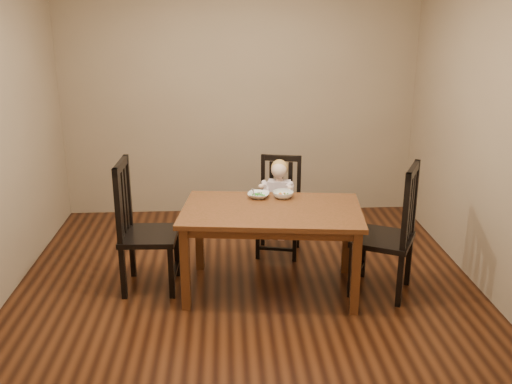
{
  "coord_description": "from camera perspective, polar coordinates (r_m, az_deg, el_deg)",
  "views": [
    {
      "loc": [
        -0.17,
        -4.44,
        2.31
      ],
      "look_at": [
        0.09,
        0.25,
        0.79
      ],
      "focal_mm": 40.0,
      "sensor_mm": 36.0,
      "label": 1
    }
  ],
  "objects": [
    {
      "name": "chair_left",
      "position": [
        4.9,
        -11.31,
        -3.61
      ],
      "size": [
        0.48,
        0.5,
        1.12
      ],
      "rotation": [
        0.0,
        0.0,
        -1.6
      ],
      "color": "black",
      "rests_on": "room"
    },
    {
      "name": "dining_table",
      "position": [
        4.72,
        1.56,
        -2.64
      ],
      "size": [
        1.56,
        1.04,
        0.74
      ],
      "rotation": [
        0.0,
        0.0,
        -0.11
      ],
      "color": "#452B10",
      "rests_on": "room"
    },
    {
      "name": "room",
      "position": [
        4.54,
        -0.98,
        5.76
      ],
      "size": [
        4.01,
        4.01,
        2.71
      ],
      "color": "#48220F",
      "rests_on": "ground"
    },
    {
      "name": "chair_child",
      "position": [
        5.55,
        2.33,
        -1.57
      ],
      "size": [
        0.48,
        0.47,
        0.95
      ],
      "rotation": [
        0.0,
        0.0,
        2.93
      ],
      "color": "black",
      "rests_on": "room"
    },
    {
      "name": "toddler",
      "position": [
        5.47,
        2.29,
        -0.52
      ],
      "size": [
        0.35,
        0.4,
        0.49
      ],
      "primitive_type": null,
      "rotation": [
        0.0,
        0.0,
        2.93
      ],
      "color": "beige",
      "rests_on": "chair_child"
    },
    {
      "name": "bowl_peas",
      "position": [
        4.95,
        0.25,
        -0.32
      ],
      "size": [
        0.23,
        0.23,
        0.05
      ],
      "primitive_type": "imported",
      "rotation": [
        0.0,
        0.0,
        -0.25
      ],
      "color": "silver",
      "rests_on": "dining_table"
    },
    {
      "name": "fork",
      "position": [
        4.92,
        -0.22,
        -0.15
      ],
      "size": [
        0.03,
        0.13,
        0.05
      ],
      "rotation": [
        0.0,
        0.0,
        0.15
      ],
      "color": "silver",
      "rests_on": "bowl_peas"
    },
    {
      "name": "bowl_veg",
      "position": [
        4.95,
        2.71,
        -0.26
      ],
      "size": [
        0.18,
        0.18,
        0.06
      ],
      "primitive_type": "imported",
      "rotation": [
        0.0,
        0.0,
        0.0
      ],
      "color": "silver",
      "rests_on": "dining_table"
    },
    {
      "name": "chair_right",
      "position": [
        4.84,
        13.26,
        -4.0
      ],
      "size": [
        0.63,
        0.64,
        1.12
      ],
      "rotation": [
        0.0,
        0.0,
        1.1
      ],
      "color": "black",
      "rests_on": "room"
    }
  ]
}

